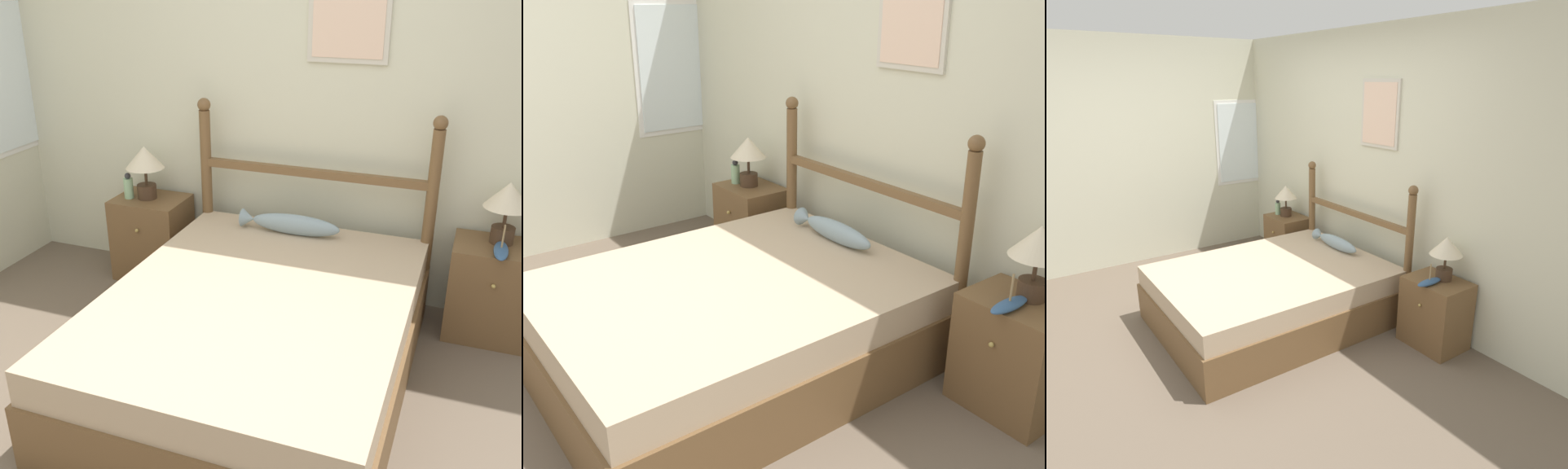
# 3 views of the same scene
# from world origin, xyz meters

# --- Properties ---
(ground_plane) EXTENTS (16.00, 16.00, 0.00)m
(ground_plane) POSITION_xyz_m (0.00, 0.00, 0.00)
(ground_plane) COLOR brown
(wall_back) EXTENTS (6.40, 0.08, 2.55)m
(wall_back) POSITION_xyz_m (0.00, 1.73, 1.28)
(wall_back) COLOR beige
(wall_back) RESTS_ON ground_plane
(bed) EXTENTS (1.50, 1.96, 0.50)m
(bed) POSITION_xyz_m (0.07, 0.62, 0.25)
(bed) COLOR brown
(bed) RESTS_ON ground_plane
(headboard) EXTENTS (1.51, 0.08, 1.26)m
(headboard) POSITION_xyz_m (0.07, 1.56, 0.69)
(headboard) COLOR brown
(headboard) RESTS_ON ground_plane
(nightstand_left) EXTENTS (0.48, 0.39, 0.57)m
(nightstand_left) POSITION_xyz_m (-1.04, 1.49, 0.29)
(nightstand_left) COLOR brown
(nightstand_left) RESTS_ON ground_plane
(nightstand_right) EXTENTS (0.48, 0.39, 0.57)m
(nightstand_right) POSITION_xyz_m (1.18, 1.49, 0.29)
(nightstand_right) COLOR brown
(nightstand_right) RESTS_ON ground_plane
(table_lamp_left) EXTENTS (0.26, 0.26, 0.36)m
(table_lamp_left) POSITION_xyz_m (-1.06, 1.48, 0.82)
(table_lamp_left) COLOR #422D1E
(table_lamp_left) RESTS_ON nightstand_left
(table_lamp_right) EXTENTS (0.26, 0.26, 0.36)m
(table_lamp_right) POSITION_xyz_m (1.19, 1.53, 0.82)
(table_lamp_right) COLOR #422D1E
(table_lamp_right) RESTS_ON nightstand_right
(bottle) EXTENTS (0.06, 0.06, 0.18)m
(bottle) POSITION_xyz_m (-1.17, 1.44, 0.65)
(bottle) COLOR #99C699
(bottle) RESTS_ON nightstand_left
(model_boat) EXTENTS (0.08, 0.25, 0.17)m
(model_boat) POSITION_xyz_m (1.19, 1.37, 0.59)
(model_boat) COLOR #335684
(model_boat) RESTS_ON nightstand_right
(fish_pillow) EXTENTS (0.62, 0.11, 0.13)m
(fish_pillow) POSITION_xyz_m (-0.02, 1.39, 0.57)
(fish_pillow) COLOR #8499A3
(fish_pillow) RESTS_ON bed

